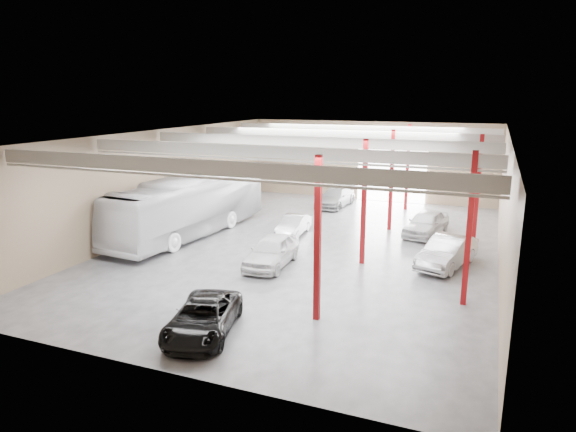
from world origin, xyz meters
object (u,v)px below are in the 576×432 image
Objects in this scene: coach_bus at (190,206)px; car_right_far at (426,223)px; car_row_c at (335,197)px; car_row_a at (272,251)px; car_row_b at (293,225)px; black_sedan at (203,318)px; car_right_near at (447,252)px.

car_right_far is (14.89, 5.75, -1.12)m from coach_bus.
car_right_far reaches higher than car_row_c.
car_right_far is at bearing 50.61° from car_row_a.
car_right_far is at bearing 18.12° from car_row_b.
coach_bus is 16.00m from car_right_far.
car_row_a is 0.93× the size of car_row_c.
coach_bus is at bearing -160.78° from car_row_b.
black_sedan reaches higher than car_row_b.
car_row_c is 1.04× the size of car_right_near.
black_sedan is 25.08m from car_row_c.
black_sedan is 1.01× the size of car_right_far.
car_right_near is 6.51m from car_right_far.
car_row_c is 10.67m from car_right_far.
car_right_near reaches higher than car_row_b.
car_row_a reaches higher than black_sedan.
coach_bus reaches higher than car_row_b.
car_row_b is at bearing -147.72° from car_right_far.
car_right_near is (10.30, -3.06, 0.18)m from car_row_b.
car_row_b is (-1.22, 6.49, -0.18)m from car_row_a.
black_sedan is at bearing -80.26° from car_row_c.
car_row_a is at bearing -81.86° from car_row_b.
car_row_b is 9.79m from car_row_c.
coach_bus is at bearing 150.44° from car_row_a.
black_sedan is at bearing -51.64° from coach_bus.
car_row_a is at bearing -80.71° from car_row_c.
black_sedan is at bearing -84.81° from car_row_b.
car_right_far reaches higher than car_right_near.
car_right_far is at bearing 56.57° from black_sedan.
car_row_a is at bearing 81.08° from black_sedan.
car_row_a reaches higher than car_row_c.
car_row_c is (-1.19, 16.28, -0.07)m from car_row_a.
car_row_c is (0.03, 9.79, 0.11)m from car_row_b.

